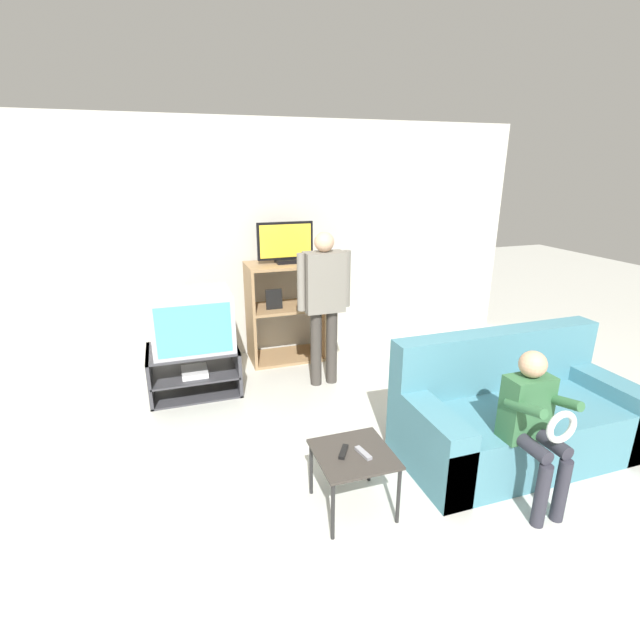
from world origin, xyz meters
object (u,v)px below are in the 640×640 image
Objects in this scene: couch at (513,416)px; snack_table at (353,459)px; person_seated_child at (534,418)px; tv_stand at (194,370)px; television_flat at (285,244)px; media_shelf at (286,311)px; remote_control_white at (363,453)px; television_main at (192,321)px; remote_control_black at (344,452)px; person_standing_adult at (324,295)px.

snack_table is at bearing -171.67° from couch.
person_seated_child is at bearing -14.42° from snack_table.
television_flat is at bearing 26.81° from tv_stand.
media_shelf is 2.58m from remote_control_white.
person_seated_child reaches higher than tv_stand.
television_flat reaches higher than couch.
remote_control_white is at bearing 166.74° from person_seated_child.
person_seated_child is at bearing -72.55° from media_shelf.
remote_control_white is (-0.16, -2.57, -0.14)m from media_shelf.
remote_control_black is (0.76, -2.00, -0.30)m from television_main.
remote_control_black is at bearing 143.79° from remote_control_white.
couch is at bearing 39.63° from remote_control_black.
remote_control_black is at bearing -96.25° from media_shelf.
television_flat is 0.40× the size of person_standing_adult.
person_standing_adult is at bearing 67.51° from remote_control_white.
media_shelf is at bearing -144.86° from television_flat.
remote_control_black is at bearing -69.21° from television_main.
media_shelf is 2.63m from couch.
television_flat is (1.06, 0.53, 0.59)m from television_main.
remote_control_black is 0.14× the size of person_seated_child.
remote_control_black is (-0.06, 0.02, 0.06)m from snack_table.
television_main reaches higher than tv_stand.
person_standing_adult is at bearing -75.39° from media_shelf.
tv_stand is 0.55× the size of person_standing_adult.
media_shelf is at bearing 85.17° from snack_table.
remote_control_white is 0.09× the size of person_standing_adult.
remote_control_black is 1.00× the size of remote_control_white.
person_seated_child reaches higher than remote_control_white.
person_standing_adult is at bearing -10.14° from tv_stand.
tv_stand is 5.87× the size of remote_control_black.
person_standing_adult is at bearing 108.47° from person_seated_child.
tv_stand is 0.82× the size of person_seated_child.
television_main is at bearing 129.85° from person_seated_child.
person_standing_adult reaches higher than television_main.
television_flat is 0.59× the size of person_seated_child.
tv_stand is 5.87× the size of remote_control_white.
television_main is at bearing 140.80° from couch.
tv_stand is 2.18m from snack_table.
remote_control_white is (0.11, -0.05, 0.00)m from remote_control_black.
television_flat reaches higher than tv_stand.
television_flat is 0.88m from person_standing_adult.
television_main is 0.66× the size of media_shelf.
television_main reaches higher than remote_control_black.
tv_stand is 2.88m from couch.
television_main is 2.90m from couch.
couch reaches higher than tv_stand.
couch is at bearing -57.79° from person_standing_adult.
person_seated_child reaches higher than television_main.
media_shelf is at bearing 26.65° from tv_stand.
person_standing_adult is at bearing 107.27° from remote_control_black.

